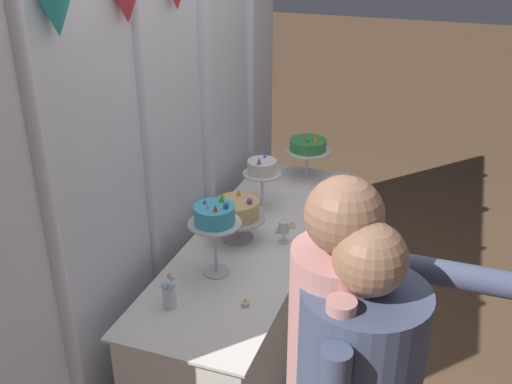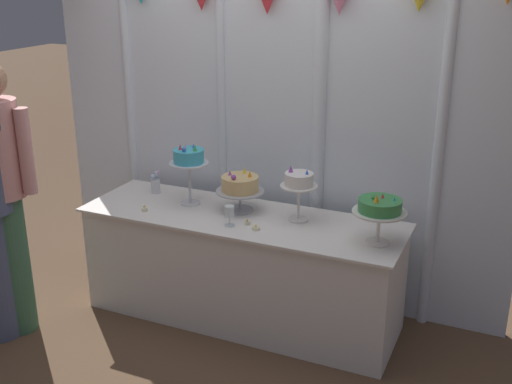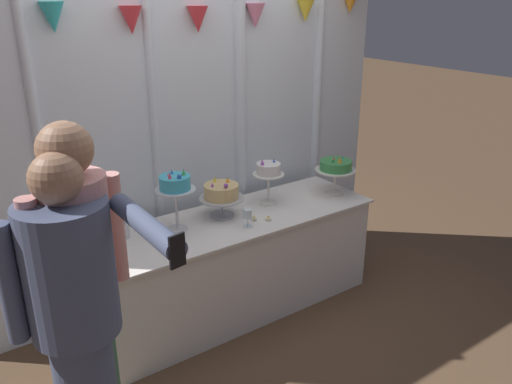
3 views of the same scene
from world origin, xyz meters
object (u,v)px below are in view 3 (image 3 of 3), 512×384
at_px(flower_vase, 124,228).
at_px(tealight_near_right, 268,219).
at_px(cake_display_leftmost, 175,186).
at_px(cake_display_midright, 268,172).
at_px(tealight_far_left, 165,250).
at_px(tealight_near_left, 254,219).
at_px(wine_glass, 247,215).
at_px(cake_display_rightmost, 336,167).
at_px(guest_man_pink_jacket, 77,321).
at_px(cake_table, 235,264).
at_px(cake_display_midleft, 221,193).
at_px(guest_man_dark_suit, 84,289).

relative_size(flower_vase, tealight_near_right, 3.52).
height_order(cake_display_leftmost, cake_display_midright, cake_display_leftmost).
bearing_deg(cake_display_leftmost, flower_vase, 164.44).
xyz_separation_m(tealight_far_left, tealight_near_left, (0.71, 0.06, -0.00)).
bearing_deg(wine_glass, flower_vase, 156.29).
height_order(cake_display_leftmost, tealight_near_right, cake_display_leftmost).
bearing_deg(cake_display_rightmost, guest_man_pink_jacket, -161.17).
bearing_deg(cake_table, tealight_near_right, -43.05).
bearing_deg(cake_display_midleft, tealight_near_left, -54.22).
xyz_separation_m(cake_table, guest_man_pink_jacket, (-1.34, -0.82, 0.54)).
height_order(cake_display_midright, guest_man_dark_suit, guest_man_dark_suit).
distance_m(tealight_near_right, guest_man_pink_jacket, 1.66).
bearing_deg(wine_glass, guest_man_dark_suit, -156.36).
bearing_deg(cake_display_midright, guest_man_dark_suit, -153.66).
bearing_deg(cake_display_midleft, guest_man_dark_suit, -146.47).
relative_size(tealight_near_left, guest_man_pink_jacket, 0.02).
bearing_deg(flower_vase, tealight_near_right, -19.16).
distance_m(cake_table, cake_display_rightmost, 1.08).
distance_m(wine_glass, flower_vase, 0.81).
bearing_deg(guest_man_pink_jacket, tealight_far_left, 41.97).
relative_size(cake_display_midright, tealight_near_left, 9.81).
bearing_deg(guest_man_pink_jacket, cake_display_midleft, 35.08).
bearing_deg(tealight_near_right, flower_vase, 160.84).
height_order(tealight_near_left, guest_man_pink_jacket, guest_man_pink_jacket).
relative_size(cake_display_rightmost, guest_man_dark_suit, 0.18).
relative_size(cake_display_rightmost, guest_man_pink_jacket, 0.19).
distance_m(tealight_far_left, guest_man_dark_suit, 0.88).
height_order(cake_display_rightmost, tealight_far_left, cake_display_rightmost).
distance_m(tealight_far_left, guest_man_pink_jacket, 0.98).
bearing_deg(flower_vase, guest_man_dark_suit, -121.04).
height_order(tealight_far_left, guest_man_pink_jacket, guest_man_pink_jacket).
xyz_separation_m(flower_vase, guest_man_pink_jacket, (-0.60, -0.98, 0.10)).
height_order(cake_display_leftmost, guest_man_dark_suit, guest_man_dark_suit).
height_order(cake_table, tealight_near_right, tealight_near_right).
xyz_separation_m(flower_vase, tealight_near_right, (0.92, -0.32, -0.06)).
bearing_deg(tealight_near_left, guest_man_dark_suit, -155.72).
distance_m(cake_display_midleft, tealight_near_right, 0.37).
distance_m(cake_table, cake_display_midright, 0.72).
height_order(cake_table, cake_display_midright, cake_display_midright).
relative_size(cake_display_rightmost, tealight_far_left, 7.82).
distance_m(cake_display_midleft, tealight_near_left, 0.29).
relative_size(cake_display_leftmost, tealight_near_left, 11.63).
distance_m(cake_display_midleft, tealight_far_left, 0.65).
distance_m(cake_display_leftmost, tealight_far_left, 0.44).
xyz_separation_m(cake_display_leftmost, guest_man_dark_suit, (-0.86, -0.79, -0.06)).
distance_m(cake_display_leftmost, guest_man_pink_jacket, 1.29).
height_order(wine_glass, guest_man_dark_suit, guest_man_dark_suit).
bearing_deg(guest_man_dark_suit, flower_vase, 58.96).
distance_m(cake_table, wine_glass, 0.49).
xyz_separation_m(guest_man_dark_suit, guest_man_pink_jacket, (-0.07, -0.10, -0.08)).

